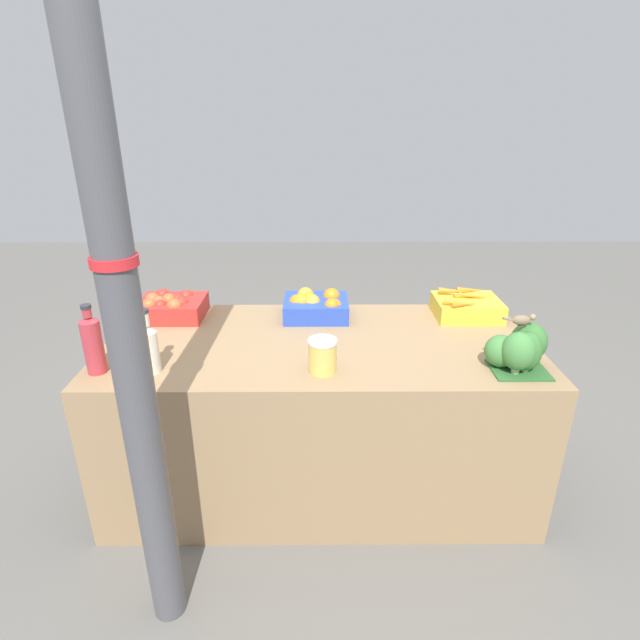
{
  "coord_description": "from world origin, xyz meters",
  "views": [
    {
      "loc": [
        -0.01,
        -2.07,
        1.72
      ],
      "look_at": [
        0.0,
        0.0,
        0.86
      ],
      "focal_mm": 28.0,
      "sensor_mm": 36.0,
      "label": 1
    }
  ],
  "objects_px": {
    "apple_crate": "(171,306)",
    "carrot_crate": "(467,307)",
    "sparrow_bird": "(523,320)",
    "support_pole": "(117,276)",
    "orange_crate": "(315,305)",
    "juice_bottle_golden": "(122,344)",
    "broccoli_pile": "(520,349)",
    "juice_bottle_cloudy": "(148,347)",
    "juice_bottle_ruby": "(93,344)",
    "pickle_jar": "(322,356)"
  },
  "relations": [
    {
      "from": "apple_crate",
      "to": "carrot_crate",
      "type": "bearing_deg",
      "value": 0.09
    },
    {
      "from": "apple_crate",
      "to": "sparrow_bird",
      "type": "relative_size",
      "value": 2.37
    },
    {
      "from": "support_pole",
      "to": "orange_crate",
      "type": "bearing_deg",
      "value": 62.38
    },
    {
      "from": "juice_bottle_golden",
      "to": "sparrow_bird",
      "type": "xyz_separation_m",
      "value": [
        1.56,
        0.01,
        0.09
      ]
    },
    {
      "from": "broccoli_pile",
      "to": "carrot_crate",
      "type": "bearing_deg",
      "value": 94.7
    },
    {
      "from": "juice_bottle_golden",
      "to": "sparrow_bird",
      "type": "distance_m",
      "value": 1.57
    },
    {
      "from": "orange_crate",
      "to": "carrot_crate",
      "type": "bearing_deg",
      "value": -0.16
    },
    {
      "from": "orange_crate",
      "to": "juice_bottle_cloudy",
      "type": "distance_m",
      "value": 0.88
    },
    {
      "from": "apple_crate",
      "to": "juice_bottle_cloudy",
      "type": "relative_size",
      "value": 1.19
    },
    {
      "from": "support_pole",
      "to": "juice_bottle_ruby",
      "type": "height_order",
      "value": "support_pole"
    },
    {
      "from": "orange_crate",
      "to": "carrot_crate",
      "type": "height_order",
      "value": "same"
    },
    {
      "from": "apple_crate",
      "to": "juice_bottle_golden",
      "type": "relative_size",
      "value": 1.09
    },
    {
      "from": "orange_crate",
      "to": "juice_bottle_ruby",
      "type": "bearing_deg",
      "value": -146.07
    },
    {
      "from": "broccoli_pile",
      "to": "juice_bottle_golden",
      "type": "height_order",
      "value": "juice_bottle_golden"
    },
    {
      "from": "orange_crate",
      "to": "sparrow_bird",
      "type": "xyz_separation_m",
      "value": [
        0.81,
        -0.57,
        0.16
      ]
    },
    {
      "from": "support_pole",
      "to": "juice_bottle_golden",
      "type": "distance_m",
      "value": 0.65
    },
    {
      "from": "broccoli_pile",
      "to": "juice_bottle_cloudy",
      "type": "xyz_separation_m",
      "value": [
        -1.47,
        -0.01,
        0.02
      ]
    },
    {
      "from": "orange_crate",
      "to": "sparrow_bird",
      "type": "relative_size",
      "value": 2.37
    },
    {
      "from": "juice_bottle_golden",
      "to": "carrot_crate",
      "type": "bearing_deg",
      "value": 20.94
    },
    {
      "from": "carrot_crate",
      "to": "juice_bottle_ruby",
      "type": "relative_size",
      "value": 1.12
    },
    {
      "from": "apple_crate",
      "to": "juice_bottle_ruby",
      "type": "relative_size",
      "value": 1.12
    },
    {
      "from": "juice_bottle_golden",
      "to": "juice_bottle_ruby",
      "type": "bearing_deg",
      "value": 180.0
    },
    {
      "from": "apple_crate",
      "to": "broccoli_pile",
      "type": "distance_m",
      "value": 1.65
    },
    {
      "from": "carrot_crate",
      "to": "sparrow_bird",
      "type": "xyz_separation_m",
      "value": [
        0.04,
        -0.57,
        0.16
      ]
    },
    {
      "from": "pickle_jar",
      "to": "apple_crate",
      "type": "bearing_deg",
      "value": 142.67
    },
    {
      "from": "apple_crate",
      "to": "carrot_crate",
      "type": "relative_size",
      "value": 1.0
    },
    {
      "from": "orange_crate",
      "to": "sparrow_bird",
      "type": "bearing_deg",
      "value": -35.13
    },
    {
      "from": "pickle_jar",
      "to": "sparrow_bird",
      "type": "bearing_deg",
      "value": 0.99
    },
    {
      "from": "orange_crate",
      "to": "juice_bottle_ruby",
      "type": "height_order",
      "value": "juice_bottle_ruby"
    },
    {
      "from": "support_pole",
      "to": "sparrow_bird",
      "type": "bearing_deg",
      "value": 19.03
    },
    {
      "from": "juice_bottle_golden",
      "to": "apple_crate",
      "type": "bearing_deg",
      "value": 87.54
    },
    {
      "from": "carrot_crate",
      "to": "sparrow_bird",
      "type": "height_order",
      "value": "sparrow_bird"
    },
    {
      "from": "broccoli_pile",
      "to": "juice_bottle_golden",
      "type": "distance_m",
      "value": 1.57
    },
    {
      "from": "orange_crate",
      "to": "juice_bottle_ruby",
      "type": "relative_size",
      "value": 1.12
    },
    {
      "from": "orange_crate",
      "to": "pickle_jar",
      "type": "height_order",
      "value": "pickle_jar"
    },
    {
      "from": "carrot_crate",
      "to": "sparrow_bird",
      "type": "distance_m",
      "value": 0.59
    },
    {
      "from": "support_pole",
      "to": "juice_bottle_golden",
      "type": "xyz_separation_m",
      "value": [
        -0.21,
        0.45,
        -0.42
      ]
    },
    {
      "from": "sparrow_bird",
      "to": "juice_bottle_golden",
      "type": "bearing_deg",
      "value": -179.91
    },
    {
      "from": "support_pole",
      "to": "broccoli_pile",
      "type": "xyz_separation_m",
      "value": [
        1.36,
        0.46,
        -0.45
      ]
    },
    {
      "from": "pickle_jar",
      "to": "carrot_crate",
      "type": "bearing_deg",
      "value": 38.27
    },
    {
      "from": "juice_bottle_ruby",
      "to": "sparrow_bird",
      "type": "xyz_separation_m",
      "value": [
        1.68,
        0.01,
        0.09
      ]
    },
    {
      "from": "carrot_crate",
      "to": "juice_bottle_cloudy",
      "type": "xyz_separation_m",
      "value": [
        -1.42,
        -0.58,
        0.06
      ]
    },
    {
      "from": "juice_bottle_ruby",
      "to": "juice_bottle_golden",
      "type": "relative_size",
      "value": 0.97
    },
    {
      "from": "support_pole",
      "to": "apple_crate",
      "type": "distance_m",
      "value": 1.16
    },
    {
      "from": "pickle_jar",
      "to": "juice_bottle_golden",
      "type": "bearing_deg",
      "value": -179.94
    },
    {
      "from": "support_pole",
      "to": "orange_crate",
      "type": "relative_size",
      "value": 8.15
    },
    {
      "from": "carrot_crate",
      "to": "juice_bottle_ruby",
      "type": "bearing_deg",
      "value": -160.42
    },
    {
      "from": "apple_crate",
      "to": "juice_bottle_ruby",
      "type": "bearing_deg",
      "value": -103.62
    },
    {
      "from": "juice_bottle_golden",
      "to": "sparrow_bird",
      "type": "bearing_deg",
      "value": 0.53
    },
    {
      "from": "carrot_crate",
      "to": "orange_crate",
      "type": "bearing_deg",
      "value": 179.84
    }
  ]
}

